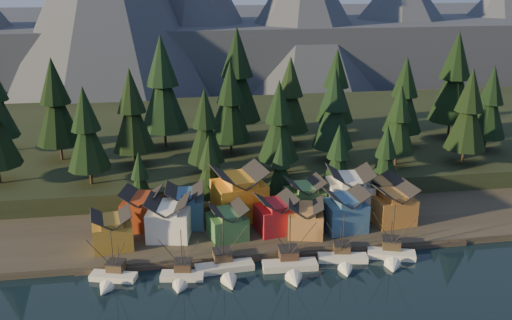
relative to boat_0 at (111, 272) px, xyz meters
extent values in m
plane|color=black|center=(32.83, -11.29, -2.12)|extent=(500.00, 500.00, 0.00)
cube|color=#322D25|center=(32.83, 28.71, -1.37)|extent=(400.00, 50.00, 1.50)
cube|color=black|center=(32.83, 78.71, 0.88)|extent=(420.00, 100.00, 6.00)
cube|color=#4A3E35|center=(32.83, 5.21, -1.62)|extent=(80.00, 4.00, 1.00)
cube|color=#4A5160|center=(32.83, 228.71, 12.88)|extent=(560.00, 160.00, 30.00)
cone|color=#4A5160|center=(27.83, 186.71, 33.88)|extent=(80.00, 80.00, 72.00)
cone|color=#4A5160|center=(77.83, 174.71, 31.88)|extent=(84.00, 84.00, 68.00)
cone|color=#4A5160|center=(132.83, 190.71, 26.88)|extent=(92.00, 92.00, 58.00)
cone|color=#4A5160|center=(192.83, 198.71, 22.88)|extent=(88.00, 88.00, 50.00)
cube|color=white|center=(0.28, 0.94, -1.78)|extent=(9.11, 5.23, 1.55)
cone|color=white|center=(-1.07, -3.60, -1.78)|extent=(3.62, 3.65, 2.90)
cube|color=black|center=(0.28, 0.94, -2.36)|extent=(9.33, 5.34, 0.34)
cube|color=#4E3E29|center=(0.73, 2.46, -0.28)|extent=(3.79, 3.66, 1.74)
cube|color=#252323|center=(0.73, 2.46, 0.68)|extent=(4.03, 3.90, 0.19)
cylinder|color=black|center=(0.43, 1.45, 3.29)|extent=(0.17, 0.17, 8.70)
cylinder|color=black|center=(1.23, 4.18, 1.07)|extent=(0.14, 0.14, 4.25)
cube|color=beige|center=(13.11, -0.82, -1.78)|extent=(8.49, 4.29, 1.57)
cone|color=beige|center=(12.35, -5.20, -1.78)|extent=(3.38, 3.23, 2.95)
cube|color=black|center=(13.11, -0.82, -2.37)|extent=(8.69, 4.37, 0.34)
cube|color=#443324|center=(13.36, 0.64, -0.26)|extent=(3.60, 3.44, 1.77)
cube|color=#252323|center=(13.36, 0.64, 0.73)|extent=(3.83, 3.67, 0.20)
cylinder|color=black|center=(13.19, -0.33, 3.38)|extent=(0.18, 0.18, 8.84)
cylinder|color=black|center=(13.65, 2.30, 1.12)|extent=(0.14, 0.14, 4.32)
cube|color=beige|center=(21.28, 1.12, -1.74)|extent=(11.61, 4.18, 1.73)
cone|color=beige|center=(21.80, -5.11, -1.74)|extent=(3.56, 4.14, 3.25)
cube|color=black|center=(21.28, 1.12, -2.39)|extent=(11.90, 4.26, 0.38)
cube|color=#4F3C2A|center=(21.11, 3.19, -0.07)|extent=(3.72, 3.52, 1.95)
cube|color=#252323|center=(21.11, 3.19, 1.02)|extent=(3.95, 3.76, 0.22)
cylinder|color=black|center=(21.22, 1.81, 3.94)|extent=(0.19, 0.19, 9.74)
cylinder|color=black|center=(20.91, 5.54, 1.45)|extent=(0.15, 0.15, 4.76)
cube|color=beige|center=(33.98, -0.22, -1.72)|extent=(10.80, 3.89, 1.83)
cone|color=beige|center=(33.73, -6.06, -1.72)|extent=(3.58, 3.79, 3.43)
cube|color=black|center=(33.98, -0.22, -2.41)|extent=(11.06, 3.96, 0.40)
cube|color=#4C3528|center=(34.07, 1.73, 0.05)|extent=(3.80, 3.59, 2.06)
cube|color=#252323|center=(34.07, 1.73, 1.19)|extent=(4.04, 3.82, 0.23)
cylinder|color=black|center=(34.01, 0.43, 4.28)|extent=(0.21, 0.21, 10.29)
cylinder|color=black|center=(34.16, 3.94, 1.65)|extent=(0.16, 0.16, 5.03)
cube|color=white|center=(45.08, 1.18, -1.78)|extent=(10.16, 4.54, 1.58)
cone|color=white|center=(44.19, -4.13, -1.78)|extent=(3.48, 3.79, 2.96)
cube|color=black|center=(45.08, 1.18, -2.37)|extent=(10.40, 4.63, 0.35)
cube|color=#473726|center=(45.38, 2.95, -0.25)|extent=(3.61, 3.45, 1.78)
cube|color=#252323|center=(45.38, 2.95, 0.74)|extent=(3.84, 3.67, 0.20)
cylinder|color=black|center=(45.18, 1.77, 3.41)|extent=(0.18, 0.18, 8.89)
cylinder|color=black|center=(45.71, 4.95, 1.14)|extent=(0.14, 0.14, 4.35)
cube|color=white|center=(55.23, 0.96, -1.73)|extent=(10.06, 6.14, 1.79)
cone|color=white|center=(53.61, -3.98, -1.73)|extent=(4.20, 4.12, 3.36)
cube|color=black|center=(55.23, 0.96, -2.40)|extent=(10.29, 6.27, 0.39)
cube|color=#433623|center=(55.77, 2.61, 0.01)|extent=(4.45, 4.31, 2.02)
cube|color=#252323|center=(55.77, 2.61, 1.13)|extent=(4.73, 4.59, 0.22)
cylinder|color=black|center=(55.41, 1.51, 4.15)|extent=(0.20, 0.20, 10.08)
cylinder|color=black|center=(56.38, 4.48, 1.57)|extent=(0.16, 0.16, 4.93)
cube|color=olive|center=(-0.41, 11.31, 2.05)|extent=(8.63, 7.80, 5.35)
cube|color=olive|center=(-0.41, 11.31, 5.26)|extent=(5.14, 7.19, 1.09)
cube|color=white|center=(11.00, 14.04, 2.50)|extent=(9.89, 9.12, 6.23)
cube|color=white|center=(11.00, 14.04, 6.21)|extent=(6.04, 8.26, 1.21)
cube|color=#3B6D3B|center=(23.16, 12.05, 1.86)|extent=(8.65, 8.26, 4.97)
cube|color=#3B6D3B|center=(23.16, 12.05, 4.86)|extent=(5.33, 7.48, 1.05)
cube|color=maroon|center=(33.79, 13.54, 2.19)|extent=(9.10, 8.35, 5.63)
cube|color=maroon|center=(33.79, 13.54, 5.55)|extent=(5.55, 7.57, 1.12)
cube|color=#A16C39|center=(39.78, 11.18, 1.99)|extent=(8.80, 8.80, 5.22)
cube|color=#A16C39|center=(39.78, 11.18, 5.10)|extent=(5.57, 7.90, 1.03)
cube|color=#385F85|center=(48.69, 12.14, 2.54)|extent=(9.22, 7.99, 6.33)
cube|color=#385F85|center=(48.69, 12.14, 6.29)|extent=(5.36, 7.49, 1.21)
cube|color=#C57A32|center=(60.30, 13.88, 2.36)|extent=(9.49, 8.54, 5.96)
cube|color=#C57A32|center=(60.30, 13.88, 5.93)|extent=(5.60, 7.94, 1.22)
cube|color=maroon|center=(5.34, 19.93, 2.52)|extent=(9.52, 8.85, 6.29)
cube|color=maroon|center=(5.34, 19.93, 6.22)|extent=(5.94, 7.88, 1.14)
cube|color=#34597D|center=(14.66, 19.61, 2.67)|extent=(8.66, 8.20, 6.58)
cube|color=#34597D|center=(14.66, 19.61, 6.51)|extent=(5.02, 7.76, 1.14)
cube|color=orange|center=(26.93, 21.92, 3.54)|extent=(12.74, 11.43, 8.33)
cube|color=orange|center=(26.93, 21.92, 8.47)|extent=(7.80, 10.27, 1.56)
cube|color=#4A7E44|center=(42.03, 21.69, 2.30)|extent=(8.91, 7.61, 5.83)
cube|color=#4A7E44|center=(42.03, 21.69, 5.78)|extent=(5.20, 7.10, 1.16)
cube|color=silver|center=(52.24, 20.15, 3.22)|extent=(10.63, 9.63, 7.69)
cube|color=silver|center=(52.24, 20.15, 7.74)|extent=(6.18, 9.06, 1.39)
cube|color=olive|center=(60.65, 21.92, 2.31)|extent=(7.50, 7.08, 5.86)
cube|color=olive|center=(60.65, 21.92, 5.73)|extent=(4.26, 6.79, 1.01)
cylinder|color=#332319|center=(-17.17, 56.71, 6.32)|extent=(0.70, 0.70, 4.89)
cone|color=black|center=(-17.17, 56.71, 16.92)|extent=(11.96, 11.96, 16.85)
cone|color=black|center=(-17.17, 56.71, 25.62)|extent=(8.15, 8.15, 12.23)
cylinder|color=#332319|center=(-7.17, 36.71, 5.99)|extent=(0.70, 0.70, 4.22)
cone|color=black|center=(-7.17, 36.71, 15.14)|extent=(10.32, 10.32, 14.54)
cone|color=black|center=(-7.17, 36.71, 22.64)|extent=(7.04, 7.04, 10.55)
cylinder|color=#332319|center=(2.83, 48.71, 6.15)|extent=(0.70, 0.70, 4.55)
cone|color=black|center=(2.83, 48.71, 16.00)|extent=(11.11, 11.11, 15.66)
cone|color=black|center=(2.83, 48.71, 24.08)|extent=(7.58, 7.58, 11.36)
cylinder|color=#332319|center=(10.83, 63.71, 6.72)|extent=(0.70, 0.70, 5.69)
cone|color=black|center=(10.83, 63.71, 19.05)|extent=(13.90, 13.90, 19.59)
cone|color=black|center=(10.83, 63.71, 29.16)|extent=(9.48, 9.48, 14.22)
cylinder|color=#332319|center=(20.83, 38.71, 5.83)|extent=(0.70, 0.70, 3.90)
cone|color=black|center=(20.83, 38.71, 14.29)|extent=(9.55, 9.55, 13.45)
cone|color=black|center=(20.83, 38.71, 21.23)|extent=(6.51, 6.51, 9.76)
cylinder|color=#332319|center=(28.83, 53.71, 6.18)|extent=(0.70, 0.70, 4.60)
cone|color=black|center=(28.83, 53.71, 16.14)|extent=(11.24, 11.24, 15.84)
cone|color=black|center=(28.83, 53.71, 24.31)|extent=(7.66, 7.66, 11.49)
cylinder|color=#332319|center=(38.83, 36.71, 5.99)|extent=(0.70, 0.70, 4.22)
cone|color=black|center=(38.83, 36.71, 15.13)|extent=(10.32, 10.32, 14.53)
cone|color=black|center=(38.83, 36.71, 22.63)|extent=(7.03, 7.03, 10.55)
cylinder|color=#332319|center=(46.83, 60.71, 6.16)|extent=(0.70, 0.70, 4.56)
cone|color=black|center=(46.83, 60.71, 16.04)|extent=(11.14, 11.14, 15.70)
cone|color=black|center=(46.83, 60.71, 24.14)|extent=(7.60, 7.60, 11.40)
cylinder|color=#332319|center=(54.83, 43.71, 6.13)|extent=(0.70, 0.70, 4.51)
cone|color=black|center=(54.83, 43.71, 15.90)|extent=(11.02, 11.02, 15.52)
cone|color=black|center=(54.83, 43.71, 23.91)|extent=(7.51, 7.51, 11.27)
cylinder|color=#332319|center=(62.83, 68.71, 6.22)|extent=(0.70, 0.70, 4.69)
cone|color=black|center=(62.83, 68.71, 16.39)|extent=(11.47, 11.47, 16.16)
cone|color=black|center=(62.83, 68.71, 24.73)|extent=(7.82, 7.82, 11.73)
cylinder|color=#332319|center=(70.83, 38.71, 5.78)|extent=(0.70, 0.70, 3.81)
cone|color=black|center=(70.83, 38.71, 14.03)|extent=(9.31, 9.31, 13.11)
cone|color=black|center=(70.83, 38.71, 20.80)|extent=(6.35, 6.35, 9.52)
cylinder|color=#332319|center=(78.83, 54.71, 6.17)|extent=(0.70, 0.70, 4.59)
cone|color=black|center=(78.83, 54.71, 16.11)|extent=(11.22, 11.22, 15.80)
cone|color=black|center=(78.83, 54.71, 24.27)|extent=(7.65, 7.65, 11.47)
cylinder|color=#332319|center=(88.83, 36.71, 6.13)|extent=(0.70, 0.70, 4.50)
cone|color=black|center=(88.83, 36.71, 15.88)|extent=(11.01, 11.01, 15.51)
cone|color=black|center=(88.83, 36.71, 23.89)|extent=(7.50, 7.50, 11.26)
cylinder|color=#332319|center=(96.83, 60.71, 6.71)|extent=(0.70, 0.70, 5.66)
cone|color=black|center=(96.83, 60.71, 18.96)|extent=(13.83, 13.83, 19.48)
cone|color=black|center=(96.83, 60.71, 29.02)|extent=(9.43, 9.43, 14.14)
cylinder|color=#332319|center=(32.83, 70.71, 6.82)|extent=(0.70, 0.70, 5.87)
cone|color=black|center=(32.83, 70.71, 19.54)|extent=(14.36, 14.36, 20.24)
cone|color=black|center=(32.83, 70.71, 29.99)|extent=(9.79, 9.79, 14.69)
cylinder|color=#332319|center=(-35.17, 66.71, 6.20)|extent=(0.70, 0.70, 4.64)
cylinder|color=#332319|center=(100.83, 46.71, 6.01)|extent=(0.70, 0.70, 4.26)
cone|color=black|center=(100.83, 46.71, 15.23)|extent=(10.41, 10.41, 14.67)
cone|color=black|center=(100.83, 46.71, 22.80)|extent=(7.10, 7.10, 10.65)
cylinder|color=#332319|center=(4.83, 28.71, 0.67)|extent=(0.70, 0.70, 2.59)
cone|color=black|center=(4.83, 28.71, 6.28)|extent=(6.33, 6.33, 8.92)
cone|color=black|center=(4.83, 28.71, 10.88)|extent=(4.31, 4.31, 6.47)
cylinder|color=#332319|center=(20.83, 28.71, 0.95)|extent=(0.70, 0.70, 3.14)
cone|color=black|center=(20.83, 28.71, 7.75)|extent=(7.68, 7.68, 10.82)
cone|color=black|center=(20.83, 28.71, 13.34)|extent=(5.23, 5.23, 7.85)
cylinder|color=#332319|center=(37.83, 28.71, 0.81)|extent=(0.70, 0.70, 2.86)
cone|color=black|center=(37.83, 28.71, 7.00)|extent=(6.99, 6.99, 9.85)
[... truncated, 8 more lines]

